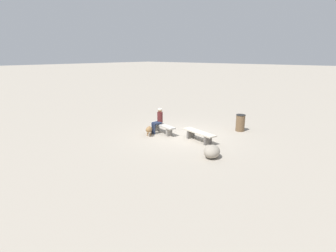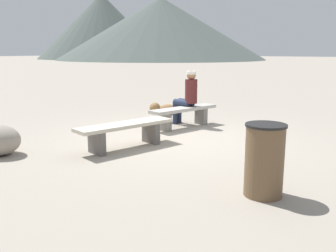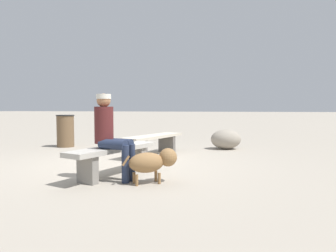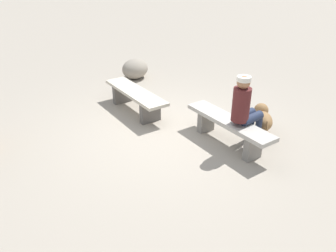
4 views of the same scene
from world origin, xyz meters
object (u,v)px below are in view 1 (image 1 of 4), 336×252
Objects in this scene: dog at (149,130)px; trash_bin at (240,123)px; bench_left at (199,134)px; bench_right at (163,127)px; seated_person at (158,119)px; boulder at (212,152)px.

dog is 4.94m from trash_bin.
bench_left is 2.19m from bench_right.
bench_right is 1.41× the size of seated_person.
boulder reaches higher than bench_left.
boulder reaches higher than bench_right.
dog is at bearing 33.73° from bench_left.
boulder reaches higher than dog.
bench_left is 1.49× the size of seated_person.
bench_left is 2.47m from seated_person.
dog is at bearing -8.06° from boulder.
bench_left is 2.46× the size of boulder.
bench_left is at bearing -162.65° from bench_right.
seated_person is (2.43, 0.20, 0.41)m from bench_left.
boulder is at bearing 44.56° from dog.
boulder is (-3.78, 1.32, -0.08)m from bench_right.
trash_bin reaches higher than boulder.
dog is 0.87× the size of boulder.
dog is at bearing 50.24° from trash_bin.
bench_left is at bearing -166.27° from seated_person.
seated_person reaches higher than trash_bin.
boulder is (-0.88, 4.37, -0.19)m from trash_bin.
trash_bin is (-0.71, -2.90, 0.12)m from bench_left.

